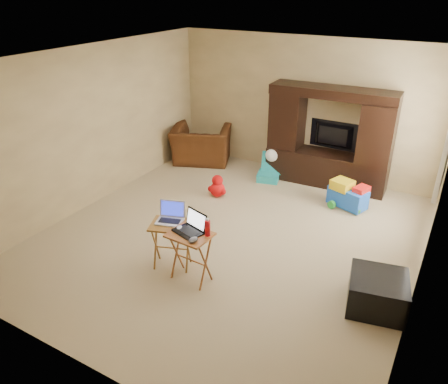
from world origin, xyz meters
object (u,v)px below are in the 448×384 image
Objects in this scene: child_rocker at (269,167)px; push_toy at (348,194)px; ottoman at (377,293)px; mouse_right at (193,240)px; laptop_left at (169,214)px; mouse_left at (179,229)px; television at (332,136)px; tray_table_left at (172,245)px; plush_toy at (217,186)px; laptop_right at (188,224)px; tray_table_right at (191,257)px; entertainment_center at (329,138)px; recliner at (202,144)px; water_bottle at (208,228)px.

child_rocker is 0.83× the size of push_toy.
push_toy is 0.99× the size of ottoman.
mouse_right is at bearing -95.66° from child_rocker.
push_toy is at bearing 42.48° from laptop_left.
television is at bearing 79.26° from mouse_left.
plush_toy is at bearing 84.56° from tray_table_left.
plush_toy is at bearing 128.35° from laptop_right.
television is 3.85m from tray_table_right.
laptop_left reaches higher than plush_toy.
ottoman is 2.19m from tray_table_right.
recliner is (-2.50, -0.22, -0.50)m from entertainment_center.
water_bottle reaches higher than mouse_left.
water_bottle is at bearing 70.71° from mouse_right.
laptop_left is at bearing -100.40° from push_toy.
mouse_left reaches higher than push_toy.
ottoman is at bearing 19.51° from tray_table_right.
plush_toy is 2.15m from push_toy.
water_bottle is (-0.33, -3.70, -0.08)m from television.
recliner is 3.77m from mouse_left.
mouse_left is at bearing -166.01° from ottoman.
water_bottle is at bearing -98.02° from entertainment_center.
television reaches higher than ottoman.
water_bottle is at bearing 30.59° from laptop_right.
recliner is at bearing -169.82° from push_toy.
ottoman is 1.84× the size of laptop_right.
ottoman is (1.57, -2.96, -0.67)m from entertainment_center.
recliner is at bearing 136.64° from laptop_right.
push_toy is (2.03, 0.71, 0.04)m from plush_toy.
entertainment_center is 16.11× the size of mouse_right.
push_toy is at bearing -52.25° from entertainment_center.
push_toy is 0.98× the size of tray_table_left.
recliner is 3.88m from tray_table_right.
laptop_left is at bearing -104.72° from child_rocker.
plush_toy is at bearing -137.34° from entertainment_center.
laptop_right is (-0.04, 0.02, 0.44)m from tray_table_right.
plush_toy is 0.62× the size of tray_table_left.
recliner reaches higher than push_toy.
push_toy is at bearing -26.54° from child_rocker.
laptop_right is at bearing -36.38° from laptop_left.
water_bottle is at bearing -93.81° from child_rocker.
laptop_right is (-0.57, -3.76, -0.06)m from television.
child_rocker is at bearing 70.86° from tray_table_left.
push_toy is 2.44m from ottoman.
entertainment_center is at bearing 83.76° from mouse_right.
tray_table_right is 1.98× the size of laptop_left.
ottoman is at bearing 124.25° from recliner.
laptop_left is at bearing 153.75° from mouse_right.
mouse_right is (0.31, -0.16, 0.02)m from mouse_left.
tray_table_left is 0.38m from tray_table_right.
television is 3.71m from water_bottle.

